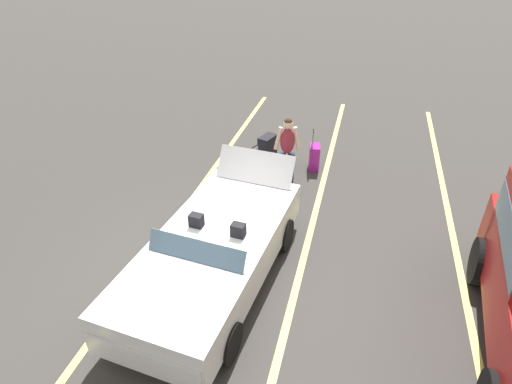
{
  "coord_description": "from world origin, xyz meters",
  "views": [
    {
      "loc": [
        4.93,
        2.03,
        5.14
      ],
      "look_at": [
        -1.78,
        0.25,
        0.75
      ],
      "focal_mm": 29.9,
      "sensor_mm": 36.0,
      "label": 1
    }
  ],
  "objects_px": {
    "traveler_person": "(287,149)",
    "convertible_car": "(208,263)",
    "suitcase_large_black": "(267,150)",
    "duffel_bag": "(278,201)",
    "suitcase_small_carryon": "(257,169)",
    "suitcase_medium_bright": "(314,157)"
  },
  "relations": [
    {
      "from": "suitcase_large_black",
      "to": "traveler_person",
      "type": "relative_size",
      "value": 0.45
    },
    {
      "from": "suitcase_large_black",
      "to": "traveler_person",
      "type": "height_order",
      "value": "traveler_person"
    },
    {
      "from": "suitcase_medium_bright",
      "to": "traveler_person",
      "type": "relative_size",
      "value": 0.61
    },
    {
      "from": "suitcase_medium_bright",
      "to": "duffel_bag",
      "type": "xyz_separation_m",
      "value": [
        1.9,
        -0.49,
        -0.16
      ]
    },
    {
      "from": "suitcase_large_black",
      "to": "traveler_person",
      "type": "distance_m",
      "value": 1.27
    },
    {
      "from": "traveler_person",
      "to": "duffel_bag",
      "type": "bearing_deg",
      "value": -14.71
    },
    {
      "from": "convertible_car",
      "to": "suitcase_medium_bright",
      "type": "height_order",
      "value": "convertible_car"
    },
    {
      "from": "suitcase_small_carryon",
      "to": "duffel_bag",
      "type": "bearing_deg",
      "value": -30.12
    },
    {
      "from": "duffel_bag",
      "to": "suitcase_small_carryon",
      "type": "bearing_deg",
      "value": -145.74
    },
    {
      "from": "duffel_bag",
      "to": "traveler_person",
      "type": "bearing_deg",
      "value": -179.05
    },
    {
      "from": "suitcase_small_carryon",
      "to": "traveler_person",
      "type": "bearing_deg",
      "value": 15.2
    },
    {
      "from": "suitcase_large_black",
      "to": "duffel_bag",
      "type": "height_order",
      "value": "suitcase_large_black"
    },
    {
      "from": "suitcase_large_black",
      "to": "convertible_car",
      "type": "bearing_deg",
      "value": 111.56
    },
    {
      "from": "suitcase_small_carryon",
      "to": "duffel_bag",
      "type": "relative_size",
      "value": 1.2
    },
    {
      "from": "suitcase_medium_bright",
      "to": "duffel_bag",
      "type": "height_order",
      "value": "suitcase_medium_bright"
    },
    {
      "from": "suitcase_large_black",
      "to": "suitcase_medium_bright",
      "type": "height_order",
      "value": "suitcase_medium_bright"
    },
    {
      "from": "suitcase_large_black",
      "to": "suitcase_medium_bright",
      "type": "bearing_deg",
      "value": -158.95
    },
    {
      "from": "suitcase_small_carryon",
      "to": "traveler_person",
      "type": "relative_size",
      "value": 0.51
    },
    {
      "from": "convertible_car",
      "to": "suitcase_medium_bright",
      "type": "xyz_separation_m",
      "value": [
        -4.56,
        1.06,
        -0.28
      ]
    },
    {
      "from": "suitcase_small_carryon",
      "to": "convertible_car",
      "type": "bearing_deg",
      "value": -61.72
    },
    {
      "from": "traveler_person",
      "to": "convertible_car",
      "type": "bearing_deg",
      "value": -24.32
    },
    {
      "from": "duffel_bag",
      "to": "traveler_person",
      "type": "height_order",
      "value": "traveler_person"
    }
  ]
}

